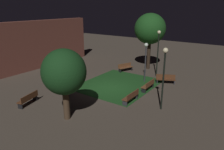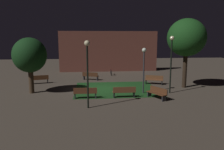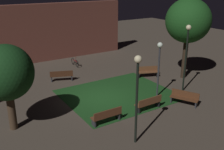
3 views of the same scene
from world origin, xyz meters
TOP-DOWN VIEW (x-y plane):
  - ground_plane at (0.00, 0.00)m, footprint 60.00×60.00m
  - grass_lawn at (1.24, -0.13)m, footprint 7.47×6.39m
  - bench_back_row at (-1.52, -3.12)m, footprint 1.80×0.49m
  - bench_near_trees at (1.52, -3.12)m, footprint 1.81×0.51m
  - bench_lawn_edge at (5.33, 1.63)m, footprint 1.85×1.12m
  - bench_path_side at (4.00, -3.74)m, footprint 1.24×1.82m
  - bench_front_left at (-1.10, 4.53)m, footprint 1.85×1.11m
  - tree_right_canopy at (7.76, -0.07)m, footprint 3.52×3.52m
  - tree_left_canopy at (-6.12, -0.90)m, footprint 2.80×2.80m
  - lamp_post_near_wall at (3.37, -1.82)m, footprint 0.36×0.36m
  - lamp_post_path_center at (5.63, -2.08)m, footprint 0.36×0.36m
  - lamp_post_plaza_west at (-1.29, -5.49)m, footprint 0.36×0.36m
  - bicycle at (1.50, 7.64)m, footprint 0.11×1.63m
  - building_wall_backdrop at (1.48, 10.96)m, footprint 13.59×0.80m

SIDE VIEW (x-z plane):
  - ground_plane at x=0.00m, z-range 0.00..0.00m
  - grass_lawn at x=1.24m, z-range 0.00..0.01m
  - bicycle at x=1.50m, z-range -0.12..0.81m
  - bench_back_row at x=-1.52m, z-range 0.04..0.92m
  - bench_near_trees at x=1.52m, z-range 0.04..0.92m
  - bench_lawn_edge at x=5.33m, z-range 0.04..0.92m
  - bench_path_side at x=4.00m, z-range 0.04..0.92m
  - bench_front_left at x=-1.10m, z-range 0.04..0.92m
  - lamp_post_near_wall at x=3.37m, z-range 0.75..4.59m
  - building_wall_backdrop at x=1.48m, z-range 0.00..5.57m
  - lamp_post_plaza_west at x=-1.29m, z-range 0.81..5.31m
  - tree_left_canopy at x=-6.12m, z-range 0.86..5.55m
  - lamp_post_path_center at x=5.63m, z-range 0.84..5.66m
  - tree_right_canopy at x=7.76m, z-range 1.44..7.86m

